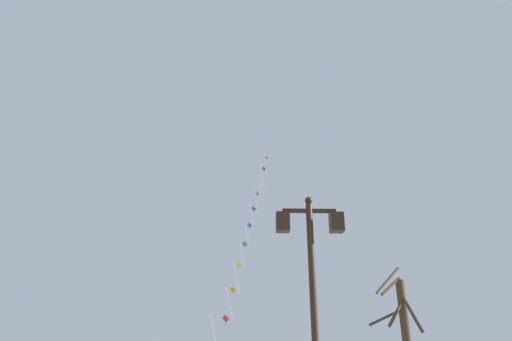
# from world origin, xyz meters

# --- Properties ---
(twin_lantern_lamp_post) EXTENTS (1.41, 0.28, 4.76)m
(twin_lantern_lamp_post) POSITION_xyz_m (1.97, 6.63, 3.30)
(twin_lantern_lamp_post) COLOR black
(twin_lantern_lamp_post) RESTS_ON ground_plane
(kite_train) EXTENTS (3.52, 14.24, 17.48)m
(kite_train) POSITION_xyz_m (0.80, 26.10, 9.14)
(kite_train) COLOR brown
(kite_train) RESTS_ON ground_plane
(bare_tree) EXTENTS (1.34, 1.18, 4.21)m
(bare_tree) POSITION_xyz_m (5.54, 11.96, 2.09)
(bare_tree) COLOR #423323
(bare_tree) RESTS_ON ground_plane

